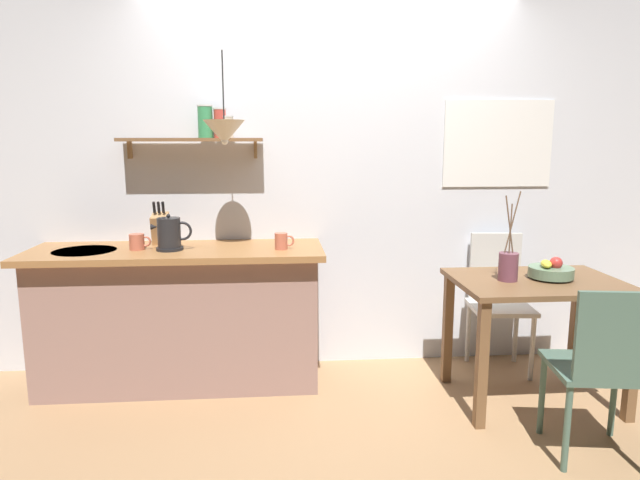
% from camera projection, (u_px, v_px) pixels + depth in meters
% --- Properties ---
extents(ground_plane, '(14.00, 14.00, 0.00)m').
position_uv_depth(ground_plane, '(339.00, 398.00, 3.44)').
color(ground_plane, '#A87F56').
extents(back_wall, '(6.80, 0.11, 2.70)m').
position_uv_depth(back_wall, '(359.00, 172.00, 3.86)').
color(back_wall, silver).
rests_on(back_wall, ground_plane).
extents(kitchen_counter, '(1.83, 0.63, 0.90)m').
position_uv_depth(kitchen_counter, '(180.00, 316.00, 3.59)').
color(kitchen_counter, gray).
rests_on(kitchen_counter, ground_plane).
extents(wall_shelf, '(0.91, 0.20, 0.34)m').
position_uv_depth(wall_shelf, '(203.00, 132.00, 3.57)').
color(wall_shelf, brown).
extents(dining_table, '(0.97, 0.71, 0.76)m').
position_uv_depth(dining_table, '(536.00, 300.00, 3.32)').
color(dining_table, brown).
rests_on(dining_table, ground_plane).
extents(dining_chair_near, '(0.49, 0.48, 0.90)m').
position_uv_depth(dining_chair_near, '(603.00, 364.00, 2.68)').
color(dining_chair_near, '#4C6B5B').
rests_on(dining_chair_near, ground_plane).
extents(dining_chair_far, '(0.43, 0.42, 0.93)m').
position_uv_depth(dining_chair_far, '(498.00, 295.00, 3.85)').
color(dining_chair_far, silver).
rests_on(dining_chair_far, ground_plane).
extents(fruit_bowl, '(0.26, 0.26, 0.13)m').
position_uv_depth(fruit_bowl, '(551.00, 271.00, 3.30)').
color(fruit_bowl, slate).
rests_on(fruit_bowl, dining_table).
extents(twig_vase, '(0.11, 0.11, 0.52)m').
position_uv_depth(twig_vase, '(508.00, 266.00, 3.26)').
color(twig_vase, brown).
rests_on(twig_vase, dining_table).
extents(electric_kettle, '(0.25, 0.16, 0.22)m').
position_uv_depth(electric_kettle, '(170.00, 234.00, 3.43)').
color(electric_kettle, black).
rests_on(electric_kettle, kitchen_counter).
extents(knife_block, '(0.10, 0.17, 0.28)m').
position_uv_depth(knife_block, '(161.00, 228.00, 3.62)').
color(knife_block, tan).
rests_on(knife_block, kitchen_counter).
extents(coffee_mug_by_sink, '(0.13, 0.09, 0.10)m').
position_uv_depth(coffee_mug_by_sink, '(137.00, 242.00, 3.45)').
color(coffee_mug_by_sink, '#C6664C').
rests_on(coffee_mug_by_sink, kitchen_counter).
extents(coffee_mug_spare, '(0.12, 0.08, 0.10)m').
position_uv_depth(coffee_mug_spare, '(282.00, 241.00, 3.46)').
color(coffee_mug_spare, '#C6664C').
rests_on(coffee_mug_spare, kitchen_counter).
extents(pendant_lamp, '(0.25, 0.25, 0.54)m').
position_uv_depth(pendant_lamp, '(224.00, 132.00, 3.28)').
color(pendant_lamp, black).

